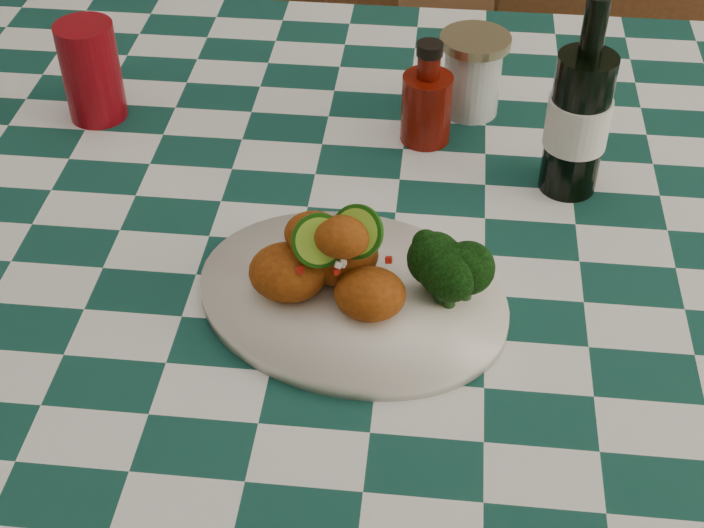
# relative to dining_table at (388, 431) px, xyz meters

# --- Properties ---
(dining_table) EXTENTS (1.66, 1.06, 0.79)m
(dining_table) POSITION_rel_dining_table_xyz_m (0.00, 0.00, 0.00)
(dining_table) COLOR #113F36
(dining_table) RESTS_ON ground
(plate) EXTENTS (0.39, 0.34, 0.02)m
(plate) POSITION_rel_dining_table_xyz_m (-0.03, -0.16, 0.40)
(plate) COLOR white
(plate) RESTS_ON dining_table
(fried_chicken_pile) EXTENTS (0.15, 0.11, 0.10)m
(fried_chicken_pile) POSITION_rel_dining_table_xyz_m (-0.04, -0.16, 0.46)
(fried_chicken_pile) COLOR #9B430F
(fried_chicken_pile) RESTS_ON plate
(broccoli_side) EXTENTS (0.09, 0.09, 0.07)m
(broccoli_side) POSITION_rel_dining_table_xyz_m (0.06, -0.15, 0.44)
(broccoli_side) COLOR black
(broccoli_side) RESTS_ON plate
(red_tumbler) EXTENTS (0.09, 0.09, 0.13)m
(red_tumbler) POSITION_rel_dining_table_xyz_m (-0.40, 0.17, 0.46)
(red_tumbler) COLOR maroon
(red_tumbler) RESTS_ON dining_table
(ketchup_bottle) EXTENTS (0.08, 0.08, 0.13)m
(ketchup_bottle) POSITION_rel_dining_table_xyz_m (0.03, 0.16, 0.46)
(ketchup_bottle) COLOR #640D05
(ketchup_bottle) RESTS_ON dining_table
(mason_jar) EXTENTS (0.12, 0.12, 0.11)m
(mason_jar) POSITION_rel_dining_table_xyz_m (0.08, 0.23, 0.45)
(mason_jar) COLOR #B2BCBA
(mason_jar) RESTS_ON dining_table
(beer_bottle) EXTENTS (0.09, 0.09, 0.24)m
(beer_bottle) POSITION_rel_dining_table_xyz_m (0.20, 0.07, 0.51)
(beer_bottle) COLOR black
(beer_bottle) RESTS_ON dining_table
(wooden_chair_left) EXTENTS (0.42, 0.43, 0.82)m
(wooden_chair_left) POSITION_rel_dining_table_xyz_m (-0.22, 0.73, 0.01)
(wooden_chair_left) COLOR #472814
(wooden_chair_left) RESTS_ON ground
(wooden_chair_right) EXTENTS (0.49, 0.51, 0.96)m
(wooden_chair_right) POSITION_rel_dining_table_xyz_m (0.38, 0.70, 0.09)
(wooden_chair_right) COLOR #472814
(wooden_chair_right) RESTS_ON ground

